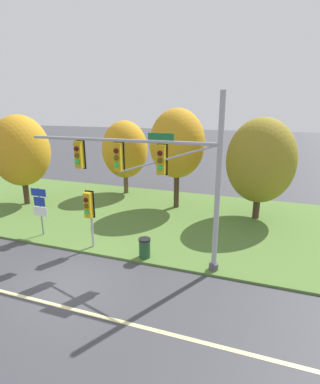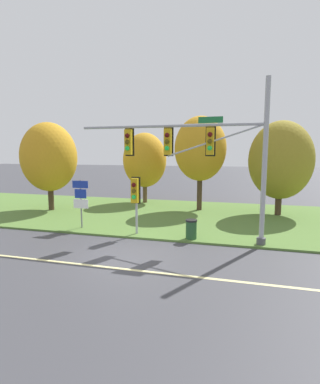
# 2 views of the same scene
# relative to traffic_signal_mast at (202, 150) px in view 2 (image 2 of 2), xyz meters

# --- Properties ---
(ground_plane) EXTENTS (160.00, 160.00, 0.00)m
(ground_plane) POSITION_rel_traffic_signal_mast_xyz_m (-2.65, -2.92, -4.35)
(ground_plane) COLOR #3D3D42
(lane_stripe) EXTENTS (36.00, 0.16, 0.01)m
(lane_stripe) POSITION_rel_traffic_signal_mast_xyz_m (-2.65, -4.12, -4.34)
(lane_stripe) COLOR beige
(lane_stripe) RESTS_ON ground
(grass_verge) EXTENTS (48.00, 11.50, 0.10)m
(grass_verge) POSITION_rel_traffic_signal_mast_xyz_m (-2.65, 5.33, -4.30)
(grass_verge) COLOR #517533
(grass_verge) RESTS_ON ground
(traffic_signal_mast) EXTENTS (8.91, 0.49, 7.32)m
(traffic_signal_mast) POSITION_rel_traffic_signal_mast_xyz_m (0.00, 0.00, 0.00)
(traffic_signal_mast) COLOR #9EA0A5
(traffic_signal_mast) RESTS_ON grass_verge
(pedestrian_signal_near_kerb) EXTENTS (0.46, 0.55, 2.91)m
(pedestrian_signal_near_kerb) POSITION_rel_traffic_signal_mast_xyz_m (-3.30, 0.03, -2.17)
(pedestrian_signal_near_kerb) COLOR #9EA0A5
(pedestrian_signal_near_kerb) RESTS_ON grass_verge
(route_sign_post) EXTENTS (0.93, 0.08, 2.65)m
(route_sign_post) POSITION_rel_traffic_signal_mast_xyz_m (-6.63, 0.54, -2.57)
(route_sign_post) COLOR slate
(route_sign_post) RESTS_ON grass_verge
(tree_nearest_road) EXTENTS (3.87, 3.87, 6.21)m
(tree_nearest_road) POSITION_rel_traffic_signal_mast_xyz_m (-11.40, 4.58, -0.47)
(tree_nearest_road) COLOR #423021
(tree_nearest_road) RESTS_ON grass_verge
(tree_left_of_mast) EXTENTS (3.53, 3.53, 5.69)m
(tree_left_of_mast) POSITION_rel_traffic_signal_mast_xyz_m (-5.89, 9.43, -0.77)
(tree_left_of_mast) COLOR brown
(tree_left_of_mast) RESTS_ON grass_verge
(tree_behind_signpost) EXTENTS (3.63, 3.63, 6.64)m
(tree_behind_signpost) POSITION_rel_traffic_signal_mast_xyz_m (-1.10, 7.40, 0.10)
(tree_behind_signpost) COLOR #423021
(tree_behind_signpost) RESTS_ON grass_verge
(tree_mid_verge) EXTENTS (4.05, 4.05, 6.15)m
(tree_mid_verge) POSITION_rel_traffic_signal_mast_xyz_m (4.18, 7.04, -0.64)
(tree_mid_verge) COLOR #423021
(tree_mid_verge) RESTS_ON grass_verge
(trash_bin) EXTENTS (0.56, 0.56, 0.93)m
(trash_bin) POSITION_rel_traffic_signal_mast_xyz_m (-0.46, 0.04, -3.78)
(trash_bin) COLOR #234C28
(trash_bin) RESTS_ON grass_verge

